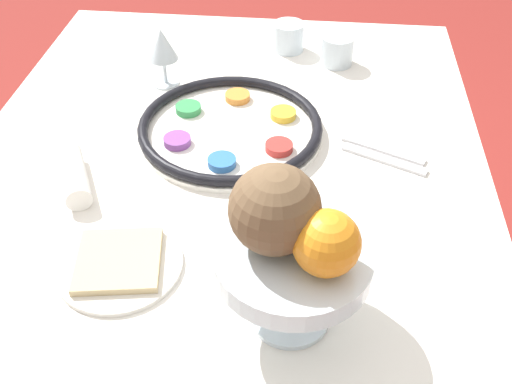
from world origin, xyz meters
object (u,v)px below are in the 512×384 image
(cup_mid, at_px, (288,37))
(napkin_roll, at_px, (74,175))
(coconut, at_px, (275,210))
(fruit_stand, at_px, (293,265))
(wine_glass, at_px, (162,46))
(seder_plate, at_px, (232,128))
(orange_fruit, at_px, (327,243))
(bread_plate, at_px, (119,263))
(cup_near, at_px, (337,50))

(cup_mid, bearing_deg, napkin_roll, -31.94)
(coconut, bearing_deg, fruit_stand, 66.90)
(wine_glass, bearing_deg, napkin_roll, -13.04)
(coconut, relative_size, cup_mid, 1.55)
(seder_plate, distance_m, wine_glass, 0.25)
(cup_mid, bearing_deg, fruit_stand, 3.80)
(seder_plate, bearing_deg, cup_mid, 166.52)
(orange_fruit, height_order, coconut, coconut)
(napkin_roll, bearing_deg, orange_fruit, 57.85)
(orange_fruit, distance_m, napkin_roll, 0.52)
(orange_fruit, bearing_deg, napkin_roll, -122.15)
(bread_plate, xyz_separation_m, cup_mid, (-0.71, 0.21, 0.02))
(wine_glass, distance_m, bread_plate, 0.54)
(fruit_stand, distance_m, cup_near, 0.73)
(wine_glass, relative_size, napkin_roll, 0.87)
(napkin_roll, distance_m, cup_near, 0.66)
(fruit_stand, bearing_deg, cup_near, 175.16)
(wine_glass, relative_size, cup_near, 1.74)
(orange_fruit, relative_size, cup_near, 1.12)
(coconut, bearing_deg, orange_fruit, 61.58)
(wine_glass, xyz_separation_m, cup_mid, (-0.18, 0.25, -0.06))
(napkin_roll, bearing_deg, bread_plate, 35.77)
(coconut, distance_m, cup_near, 0.73)
(bread_plate, xyz_separation_m, cup_near, (-0.66, 0.32, 0.02))
(seder_plate, xyz_separation_m, coconut, (0.41, 0.11, 0.17))
(bread_plate, bearing_deg, fruit_stand, 75.70)
(wine_glass, height_order, cup_near, wine_glass)
(coconut, height_order, napkin_roll, coconut)
(wine_glass, xyz_separation_m, coconut, (0.58, 0.28, 0.10))
(orange_fruit, relative_size, coconut, 0.72)
(orange_fruit, relative_size, napkin_roll, 0.56)
(seder_plate, relative_size, orange_fruit, 4.32)
(cup_near, bearing_deg, cup_mid, -116.03)
(cup_near, bearing_deg, fruit_stand, -4.84)
(fruit_stand, distance_m, napkin_roll, 0.46)
(seder_plate, distance_m, cup_mid, 0.37)
(seder_plate, xyz_separation_m, wine_glass, (-0.17, -0.17, 0.07))
(cup_near, xyz_separation_m, cup_mid, (-0.06, -0.11, 0.00))
(wine_glass, relative_size, bread_plate, 0.67)
(bread_plate, distance_m, cup_near, 0.73)
(seder_plate, relative_size, cup_mid, 4.84)
(wine_glass, distance_m, napkin_roll, 0.37)
(coconut, xyz_separation_m, cup_mid, (-0.77, -0.03, -0.16))
(wine_glass, xyz_separation_m, napkin_roll, (0.35, -0.08, -0.07))
(cup_near, distance_m, cup_mid, 0.13)
(bread_plate, bearing_deg, napkin_roll, -144.23)
(orange_fruit, bearing_deg, wine_glass, -151.03)
(fruit_stand, distance_m, coconut, 0.09)
(orange_fruit, xyz_separation_m, napkin_roll, (-0.27, -0.42, -0.15))
(orange_fruit, height_order, napkin_roll, orange_fruit)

